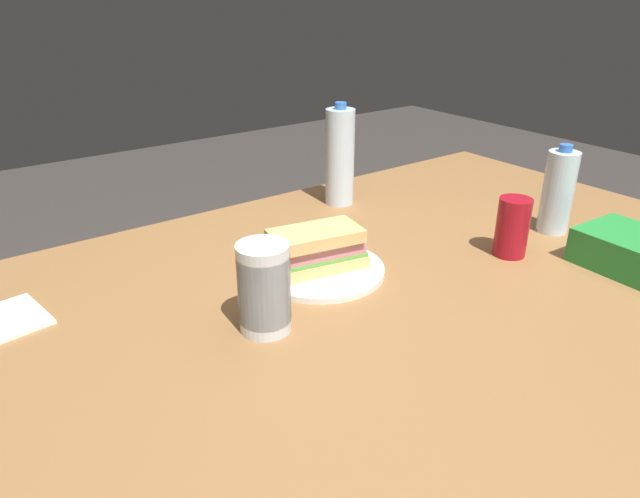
{
  "coord_description": "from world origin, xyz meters",
  "views": [
    {
      "loc": [
        0.68,
        0.64,
        1.24
      ],
      "look_at": [
        0.09,
        -0.16,
        0.78
      ],
      "focal_mm": 32.25,
      "sensor_mm": 36.0,
      "label": 1
    }
  ],
  "objects_px": {
    "sandwich": "(319,248)",
    "water_bottle_spare": "(558,192)",
    "plastic_cup_stack": "(264,288)",
    "paper_plate": "(320,270)",
    "soda_can_red": "(512,227)",
    "dining_table": "(412,327)",
    "water_bottle_tall": "(340,157)"
  },
  "relations": [
    {
      "from": "paper_plate",
      "to": "sandwich",
      "type": "xyz_separation_m",
      "value": [
        0.0,
        0.0,
        0.05
      ]
    },
    {
      "from": "dining_table",
      "to": "paper_plate",
      "type": "height_order",
      "value": "paper_plate"
    },
    {
      "from": "sandwich",
      "to": "soda_can_red",
      "type": "bearing_deg",
      "value": 156.1
    },
    {
      "from": "water_bottle_spare",
      "to": "sandwich",
      "type": "bearing_deg",
      "value": -14.48
    },
    {
      "from": "plastic_cup_stack",
      "to": "water_bottle_tall",
      "type": "bearing_deg",
      "value": -139.36
    },
    {
      "from": "dining_table",
      "to": "soda_can_red",
      "type": "xyz_separation_m",
      "value": [
        -0.27,
        -0.0,
        0.14
      ]
    },
    {
      "from": "dining_table",
      "to": "plastic_cup_stack",
      "type": "distance_m",
      "value": 0.32
    },
    {
      "from": "soda_can_red",
      "to": "plastic_cup_stack",
      "type": "height_order",
      "value": "plastic_cup_stack"
    },
    {
      "from": "water_bottle_spare",
      "to": "plastic_cup_stack",
      "type": "bearing_deg",
      "value": -2.71
    },
    {
      "from": "sandwich",
      "to": "water_bottle_spare",
      "type": "relative_size",
      "value": 0.99
    },
    {
      "from": "sandwich",
      "to": "soda_can_red",
      "type": "distance_m",
      "value": 0.4
    },
    {
      "from": "plastic_cup_stack",
      "to": "paper_plate",
      "type": "bearing_deg",
      "value": -150.12
    },
    {
      "from": "dining_table",
      "to": "soda_can_red",
      "type": "bearing_deg",
      "value": -179.8
    },
    {
      "from": "paper_plate",
      "to": "sandwich",
      "type": "distance_m",
      "value": 0.05
    },
    {
      "from": "plastic_cup_stack",
      "to": "water_bottle_spare",
      "type": "relative_size",
      "value": 0.75
    },
    {
      "from": "sandwich",
      "to": "water_bottle_tall",
      "type": "relative_size",
      "value": 0.78
    },
    {
      "from": "water_bottle_tall",
      "to": "plastic_cup_stack",
      "type": "relative_size",
      "value": 1.7
    },
    {
      "from": "sandwich",
      "to": "plastic_cup_stack",
      "type": "xyz_separation_m",
      "value": [
        0.18,
        0.11,
        0.02
      ]
    },
    {
      "from": "dining_table",
      "to": "water_bottle_tall",
      "type": "relative_size",
      "value": 6.48
    },
    {
      "from": "soda_can_red",
      "to": "water_bottle_spare",
      "type": "relative_size",
      "value": 0.61
    },
    {
      "from": "paper_plate",
      "to": "sandwich",
      "type": "height_order",
      "value": "sandwich"
    },
    {
      "from": "soda_can_red",
      "to": "water_bottle_spare",
      "type": "height_order",
      "value": "water_bottle_spare"
    },
    {
      "from": "paper_plate",
      "to": "plastic_cup_stack",
      "type": "relative_size",
      "value": 1.67
    },
    {
      "from": "dining_table",
      "to": "sandwich",
      "type": "relative_size",
      "value": 8.34
    },
    {
      "from": "soda_can_red",
      "to": "water_bottle_tall",
      "type": "height_order",
      "value": "water_bottle_tall"
    },
    {
      "from": "plastic_cup_stack",
      "to": "water_bottle_spare",
      "type": "height_order",
      "value": "water_bottle_spare"
    },
    {
      "from": "paper_plate",
      "to": "plastic_cup_stack",
      "type": "bearing_deg",
      "value": 29.88
    },
    {
      "from": "sandwich",
      "to": "water_bottle_spare",
      "type": "bearing_deg",
      "value": 165.52
    },
    {
      "from": "sandwich",
      "to": "plastic_cup_stack",
      "type": "height_order",
      "value": "plastic_cup_stack"
    },
    {
      "from": "sandwich",
      "to": "soda_can_red",
      "type": "xyz_separation_m",
      "value": [
        -0.37,
        0.16,
        0.01
      ]
    },
    {
      "from": "dining_table",
      "to": "paper_plate",
      "type": "xyz_separation_m",
      "value": [
        0.09,
        -0.16,
        0.08
      ]
    },
    {
      "from": "sandwich",
      "to": "water_bottle_tall",
      "type": "height_order",
      "value": "water_bottle_tall"
    }
  ]
}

